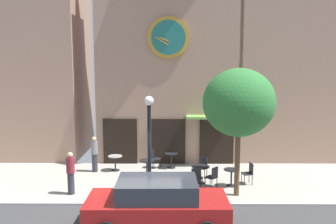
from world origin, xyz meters
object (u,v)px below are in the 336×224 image
Objects in this scene: parked_car_red at (157,205)px; cafe_table_rightmost at (231,175)px; cafe_chair_under_awning at (155,157)px; pedestrian_grey at (94,154)px; cafe_chair_by_entrance at (197,177)px; cafe_table_center at (147,165)px; cafe_chair_near_tree at (249,172)px; cafe_chair_facing_wall at (203,166)px; street_lamp at (149,145)px; cafe_table_center_right at (115,160)px; pedestrian_maroon at (71,173)px; cafe_table_leftmost at (201,171)px; street_tree at (239,103)px; cafe_chair_right_end at (213,176)px; cafe_table_center_left at (171,158)px.

cafe_table_rightmost is at bearing 52.44° from parked_car_red.
cafe_chair_under_awning is 0.54× the size of pedestrian_grey.
cafe_chair_by_entrance is 0.21× the size of parked_car_red.
cafe_table_center is at bearing -15.19° from pedestrian_grey.
cafe_chair_near_tree is 1.00× the size of cafe_chair_facing_wall.
street_lamp is at bearing -90.70° from cafe_chair_under_awning.
cafe_chair_near_tree is at bearing -29.44° from cafe_chair_under_awning.
cafe_chair_by_entrance reaches higher than cafe_table_center_right.
pedestrian_maroon is 4.49m from parked_car_red.
pedestrian_grey is at bearing 162.06° from cafe_table_rightmost.
cafe_table_center_right is 0.80× the size of cafe_chair_by_entrance.
cafe_table_center is 2.75m from cafe_chair_by_entrance.
cafe_table_center_right is 0.94× the size of cafe_table_leftmost.
cafe_chair_by_entrance is (-0.39, -1.64, 0.00)m from cafe_chair_facing_wall.
cafe_table_center_right is 1.02m from pedestrian_grey.
street_tree is 6.79× the size of cafe_table_center_right.
cafe_chair_right_end is 1.48m from cafe_chair_facing_wall.
cafe_table_center_left is at bearing 9.51° from pedestrian_grey.
pedestrian_maroon is (-4.92, -0.48, 0.33)m from cafe_chair_by_entrance.
cafe_chair_right_end and cafe_chair_by_entrance have the same top height.
street_lamp is at bearing -136.32° from cafe_chair_facing_wall.
street_lamp is at bearing -59.63° from cafe_table_center_right.
cafe_table_center is 3.81m from cafe_table_rightmost.
cafe_table_leftmost is 0.85× the size of cafe_chair_by_entrance.
cafe_table_center_right is at bearing 148.80° from street_tree.
cafe_table_leftmost reaches higher than cafe_table_center_right.
cafe_chair_facing_wall is (-1.08, 1.18, 0.05)m from cafe_table_rightmost.
street_lamp is 0.79× the size of street_tree.
street_tree reaches higher than cafe_chair_near_tree.
cafe_chair_by_entrance is at bearing -105.15° from cafe_table_leftmost.
cafe_table_center_right is 3.32m from pedestrian_maroon.
street_tree is 6.41× the size of cafe_table_leftmost.
cafe_chair_under_awning is (1.86, 0.47, 0.03)m from cafe_table_center_right.
street_tree is 6.54× the size of cafe_table_center.
parked_car_red is at bearing -93.99° from cafe_table_center_left.
cafe_chair_right_end reaches higher than cafe_table_center.
cafe_chair_near_tree and cafe_chair_facing_wall have the same top height.
cafe_chair_near_tree reaches higher than cafe_table_center_left.
cafe_table_leftmost is 1.30m from cafe_table_rightmost.
cafe_table_center_left is at bearing 124.98° from street_tree.
cafe_table_center is at bearing 160.19° from cafe_table_rightmost.
cafe_table_leftmost is at bearing 124.29° from cafe_chair_right_end.
pedestrian_maroon is (-1.25, -3.06, 0.37)m from cafe_table_center_right.
cafe_table_leftmost is at bearing 14.34° from pedestrian_maroon.
cafe_chair_under_awning is 2.89m from pedestrian_grey.
cafe_table_leftmost is (2.34, -0.92, 0.01)m from cafe_table_center.
pedestrian_grey is (-5.01, 0.80, 0.33)m from cafe_chair_facing_wall.
street_tree reaches higher than parked_car_red.
cafe_chair_near_tree is 2.06m from cafe_chair_facing_wall.
cafe_table_rightmost is 0.80× the size of cafe_chair_right_end.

